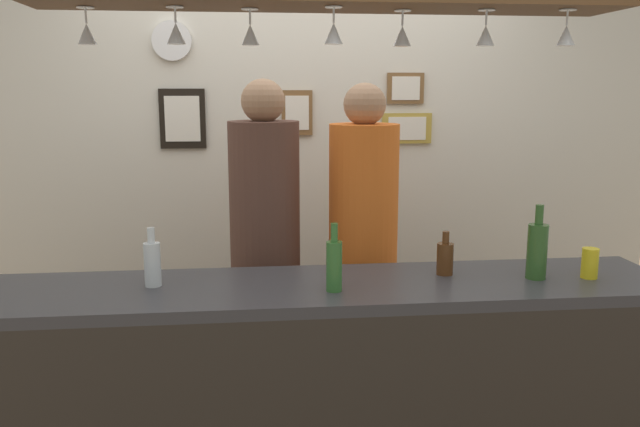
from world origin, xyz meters
name	(u,v)px	position (x,y,z in m)	size (l,w,h in m)	color
back_wall	(302,160)	(0.00, 1.10, 1.30)	(4.40, 0.06, 2.60)	silver
bar_counter	(337,374)	(0.00, -0.50, 0.66)	(2.70, 0.55, 0.97)	#38383D
overhead_glass_rack	(332,2)	(0.00, -0.30, 2.03)	(2.20, 0.36, 0.04)	brown
hanging_wineglass_far_left	(87,33)	(-0.90, -0.24, 1.92)	(0.07, 0.07, 0.13)	silver
hanging_wineglass_left	(176,32)	(-0.57, -0.29, 1.92)	(0.07, 0.07, 0.13)	silver
hanging_wineglass_center_left	(250,34)	(-0.30, -0.26, 1.92)	(0.07, 0.07, 0.13)	silver
hanging_wineglass_center	(333,32)	(0.00, -0.35, 1.92)	(0.07, 0.07, 0.13)	silver
hanging_wineglass_center_right	(402,35)	(0.27, -0.27, 1.92)	(0.07, 0.07, 0.13)	silver
hanging_wineglass_right	(486,34)	(0.58, -0.32, 1.92)	(0.07, 0.07, 0.13)	silver
hanging_wineglass_far_right	(566,34)	(0.88, -0.36, 1.92)	(0.07, 0.07, 0.13)	silver
person_left_brown_shirt	(265,225)	(-0.24, 0.33, 1.07)	(0.34, 0.34, 1.76)	#2D334C
person_right_orange_shirt	(363,225)	(0.24, 0.33, 1.06)	(0.34, 0.34, 1.75)	#2D334C
bottle_beer_green_import	(334,264)	(-0.01, -0.45, 1.07)	(0.06, 0.06, 0.26)	#336B2D
bottle_soda_clear	(152,263)	(-0.69, -0.31, 1.06)	(0.06, 0.06, 0.23)	silver
bottle_champagne_green	(537,250)	(0.82, -0.37, 1.09)	(0.08, 0.08, 0.30)	#2D5623
bottle_beer_brown_stubby	(445,258)	(0.47, -0.28, 1.04)	(0.07, 0.07, 0.18)	#512D14
drink_can	(590,263)	(1.04, -0.39, 1.03)	(0.07, 0.07, 0.12)	yellow
picture_frame_caricature	(183,119)	(-0.69, 1.06, 1.55)	(0.26, 0.02, 0.34)	black
picture_frame_crest	(297,113)	(-0.03, 1.06, 1.58)	(0.18, 0.02, 0.26)	brown
picture_frame_upper_small	(405,88)	(0.61, 1.06, 1.72)	(0.22, 0.02, 0.18)	brown
picture_frame_lower_pair	(407,128)	(0.63, 1.06, 1.49)	(0.30, 0.02, 0.18)	#B29338
wall_clock	(172,41)	(-0.73, 1.05, 1.98)	(0.22, 0.22, 0.03)	white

